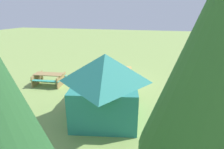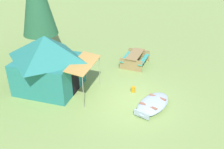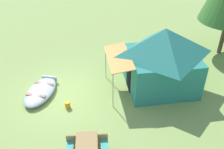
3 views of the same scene
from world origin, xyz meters
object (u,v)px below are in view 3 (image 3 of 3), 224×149
at_px(fuel_can, 68,105).
at_px(canvas_cabin_tent, 162,58).
at_px(cooler_box, 134,80).
at_px(beached_rowboat, 41,91).

bearing_deg(fuel_can, canvas_cabin_tent, 112.99).
relative_size(canvas_cabin_tent, cooler_box, 8.44).
distance_m(canvas_cabin_tent, cooler_box, 1.82).
bearing_deg(cooler_box, beached_rowboat, -75.25).
relative_size(cooler_box, fuel_can, 1.86).
xyz_separation_m(cooler_box, fuel_can, (1.94, -2.85, -0.03)).
bearing_deg(fuel_can, beached_rowboat, -121.19).
distance_m(beached_rowboat, fuel_can, 1.61).
bearing_deg(beached_rowboat, canvas_cabin_tent, 99.26).
height_order(beached_rowboat, cooler_box, beached_rowboat).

